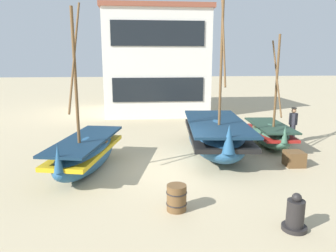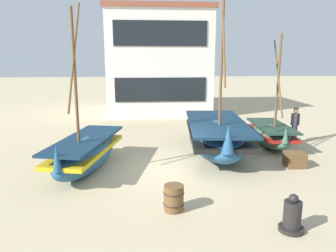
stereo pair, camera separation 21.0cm
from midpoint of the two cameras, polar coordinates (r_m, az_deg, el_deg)
ground_plane at (r=11.54m, az=0.93°, el=-7.85°), size 120.00×120.00×0.00m
fishing_boat_near_left at (r=11.66m, az=-14.03°, el=-4.61°), size 2.37×4.62×5.70m
fishing_boat_centre_large at (r=13.41m, az=9.14°, el=-1.75°), size 2.81×5.90×7.92m
fishing_boat_far_right at (r=15.17m, az=18.37°, el=-1.40°), size 1.64×3.73×4.92m
fisherman_by_hull at (r=16.03m, az=22.12°, el=0.01°), size 0.41×0.33×1.68m
capstan_winch at (r=8.16m, az=22.08°, el=-14.81°), size 0.58×0.58×0.91m
wooden_barrel at (r=8.53m, az=1.77°, el=-12.76°), size 0.56×0.56×0.70m
cargo_crate at (r=12.72m, az=22.22°, el=-5.57°), size 0.69×0.69×0.55m
harbor_building_main at (r=23.89m, az=-1.54°, el=11.46°), size 7.30×6.74×7.36m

